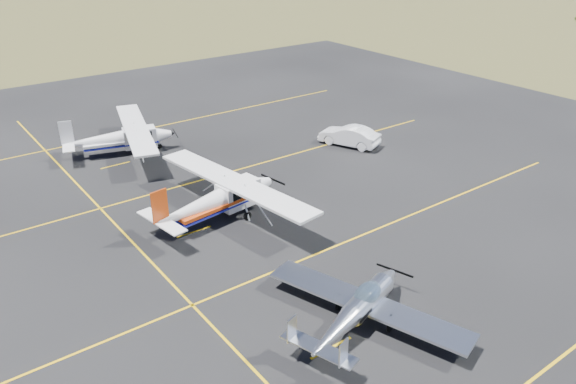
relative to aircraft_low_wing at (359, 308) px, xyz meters
name	(u,v)px	position (x,y,z in m)	size (l,w,h in m)	color
ground	(331,279)	(1.30, 3.16, -0.92)	(1600.00, 1600.00, 0.00)	#383D1C
apron	(247,219)	(1.30, 10.16, -0.92)	(72.00, 72.00, 0.02)	black
aircraft_low_wing	(359,308)	(0.00, 0.00, 0.00)	(6.49, 8.79, 1.92)	silver
aircraft_cessna	(218,198)	(0.07, 11.05, 0.39)	(7.05, 11.66, 2.94)	silver
aircraft_plain	(120,137)	(-0.54, 23.33, 0.32)	(7.31, 10.94, 2.78)	white
sedan	(349,136)	(13.23, 15.15, -0.19)	(1.52, 4.36, 1.44)	white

